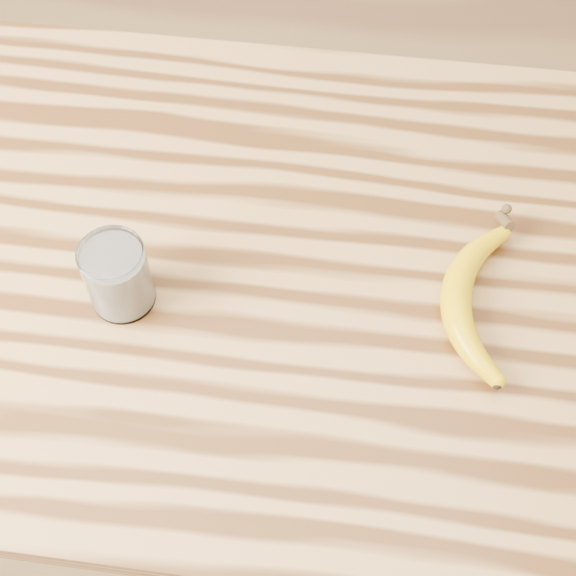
# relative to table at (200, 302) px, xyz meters

# --- Properties ---
(table) EXTENTS (1.20, 0.80, 0.90)m
(table) POSITION_rel_table_xyz_m (0.00, 0.00, 0.00)
(table) COLOR #B07D41
(table) RESTS_ON ground
(smoothie_glass) EXTENTS (0.08, 0.08, 0.10)m
(smoothie_glass) POSITION_rel_table_xyz_m (-0.07, -0.08, 0.18)
(smoothie_glass) COLOR white
(smoothie_glass) RESTS_ON table
(banana) EXTENTS (0.13, 0.32, 0.04)m
(banana) POSITION_rel_table_xyz_m (0.34, -0.04, 0.15)
(banana) COLOR #E3AD04
(banana) RESTS_ON table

